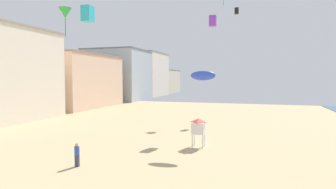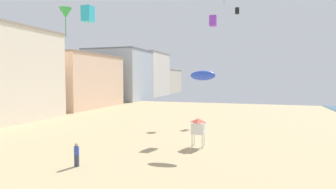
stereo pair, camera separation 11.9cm
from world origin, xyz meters
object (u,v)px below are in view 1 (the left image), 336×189
Objects in this scene: kite_flyer at (77,153)px; kite_cyan_box at (88,14)px; lifeguard_stand at (198,126)px; kite_purple_box at (213,21)px; kite_black_box at (237,11)px; kite_green_delta at (65,13)px; kite_blue_parafoil at (203,76)px.

kite_cyan_box reaches higher than kite_flyer.
lifeguard_stand is 13.85m from kite_purple_box.
kite_green_delta is at bearing -129.16° from kite_black_box.
kite_flyer is 1.35× the size of kite_purple_box.
kite_cyan_box is 0.52× the size of kite_green_delta.
kite_flyer is at bearing -134.37° from kite_blue_parafoil.
kite_green_delta reaches higher than kite_flyer.
kite_green_delta is (-3.07, 0.47, 0.40)m from kite_cyan_box.
lifeguard_stand is at bearing -89.54° from kite_purple_box.
kite_cyan_box is at bearing -67.06° from kite_flyer.
kite_cyan_box is at bearing -8.80° from kite_green_delta.
kite_black_box is (1.79, 21.57, 14.87)m from lifeguard_stand.
kite_cyan_box is (-11.57, -7.72, -0.10)m from kite_purple_box.
kite_blue_parafoil is (0.43, -0.33, 4.48)m from lifeguard_stand.
kite_green_delta is at bearing -55.22° from kite_flyer.
kite_green_delta reaches higher than kite_blue_parafoil.
kite_blue_parafoil is at bearing -93.54° from kite_black_box.
kite_black_box is at bearing 81.88° from kite_purple_box.
kite_flyer is 11.83m from kite_blue_parafoil.
kite_flyer is 1.70× the size of kite_black_box.
kite_blue_parafoil is (0.50, -8.90, -6.40)m from kite_purple_box.
kite_blue_parafoil is 0.70× the size of kite_green_delta.
lifeguard_stand is at bearing -4.18° from kite_cyan_box.
kite_purple_box is at bearing 26.35° from kite_green_delta.
kite_green_delta reaches higher than kite_cyan_box.
kite_black_box is at bearing 50.84° from kite_green_delta.
kite_blue_parafoil is at bearing -5.58° from kite_cyan_box.
kite_cyan_box is (-4.72, 8.70, 11.70)m from kite_flyer.
lifeguard_stand is 15.89m from kite_cyan_box.
kite_blue_parafoil is 2.23× the size of kite_black_box.
kite_cyan_box is at bearing -178.88° from lifeguard_stand.
kite_purple_box is at bearing 33.72° from kite_cyan_box.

